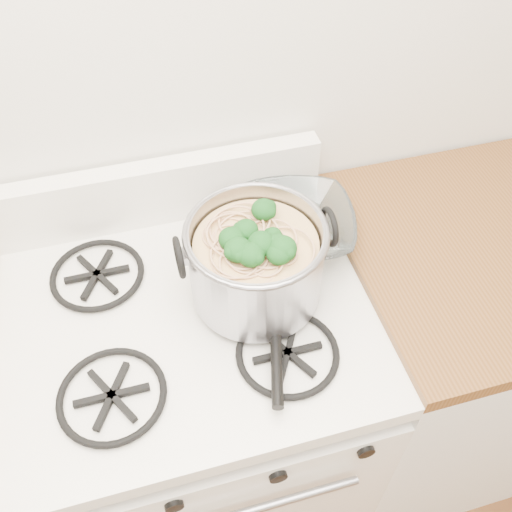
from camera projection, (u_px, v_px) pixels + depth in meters
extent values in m
plane|color=silver|center=(131.00, 32.00, 1.06)|extent=(3.60, 0.00, 3.60)
cube|color=white|center=(204.00, 420.00, 1.56)|extent=(0.76, 0.65, 0.81)
cube|color=white|center=(188.00, 320.00, 1.20)|extent=(0.76, 0.65, 0.04)
cube|color=black|center=(187.00, 311.00, 1.18)|extent=(0.60, 0.56, 0.02)
cylinder|color=black|center=(173.00, 501.00, 1.05)|extent=(0.04, 0.03, 0.04)
cylinder|color=black|center=(277.00, 472.00, 1.09)|extent=(0.04, 0.03, 0.04)
cylinder|color=black|center=(364.00, 447.00, 1.12)|extent=(0.04, 0.03, 0.04)
cube|color=silver|center=(8.00, 464.00, 1.44)|extent=(0.25, 0.65, 0.88)
cube|color=silver|center=(494.00, 340.00, 1.69)|extent=(1.00, 0.65, 0.88)
cylinder|color=#96959D|center=(256.00, 262.00, 1.13)|extent=(0.27, 0.27, 0.18)
torus|color=#96959D|center=(256.00, 232.00, 1.07)|extent=(0.28, 0.28, 0.01)
torus|color=black|center=(179.00, 257.00, 1.06)|extent=(0.01, 0.08, 0.08)
torus|color=black|center=(329.00, 227.00, 1.11)|extent=(0.01, 0.08, 0.08)
cylinder|color=tan|center=(256.00, 267.00, 1.14)|extent=(0.24, 0.24, 0.15)
sphere|color=#124315|center=(256.00, 236.00, 1.08)|extent=(0.04, 0.04, 0.04)
sphere|color=#124315|center=(256.00, 236.00, 1.08)|extent=(0.04, 0.04, 0.04)
sphere|color=#124315|center=(256.00, 236.00, 1.08)|extent=(0.04, 0.04, 0.04)
sphere|color=#124315|center=(256.00, 236.00, 1.08)|extent=(0.04, 0.04, 0.04)
sphere|color=#124315|center=(256.00, 236.00, 1.08)|extent=(0.04, 0.04, 0.04)
sphere|color=#124315|center=(256.00, 236.00, 1.08)|extent=(0.04, 0.04, 0.04)
sphere|color=#124315|center=(256.00, 236.00, 1.08)|extent=(0.04, 0.04, 0.04)
sphere|color=#124315|center=(256.00, 236.00, 1.08)|extent=(0.04, 0.04, 0.04)
sphere|color=#124315|center=(256.00, 236.00, 1.08)|extent=(0.04, 0.04, 0.04)
sphere|color=#124315|center=(256.00, 236.00, 1.08)|extent=(0.04, 0.04, 0.04)
imported|color=white|center=(293.00, 232.00, 1.29)|extent=(0.13, 0.13, 0.03)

